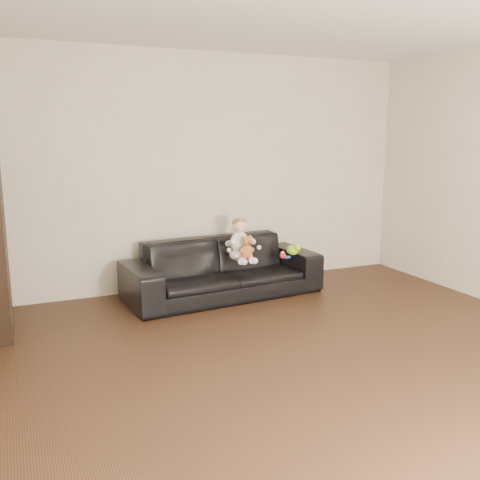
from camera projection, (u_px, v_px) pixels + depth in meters
name	position (u px, v px, depth m)	size (l,w,h in m)	color
floor	(336.00, 384.00, 3.74)	(5.50, 5.50, 0.00)	#392314
wall_back	(203.00, 172.00, 5.96)	(5.00, 5.00, 0.00)	beige
sofa	(223.00, 268.00, 5.72)	(2.08, 0.81, 0.61)	black
baby	(240.00, 242.00, 5.62)	(0.34, 0.41, 0.46)	silver
teddy_bear	(247.00, 247.00, 5.51)	(0.16, 0.16, 0.24)	#A2612E
toy_green	(293.00, 250.00, 5.91)	(0.13, 0.16, 0.11)	#9ADE1A
toy_rattle	(282.00, 255.00, 5.75)	(0.07, 0.07, 0.07)	red
toy_blue_disc	(286.00, 257.00, 5.80)	(0.10, 0.10, 0.01)	blue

